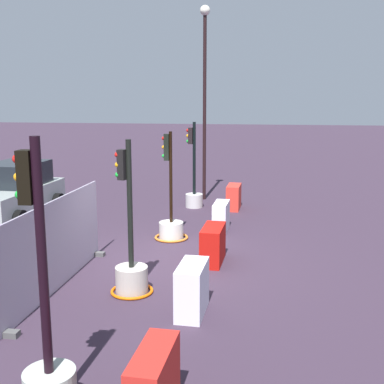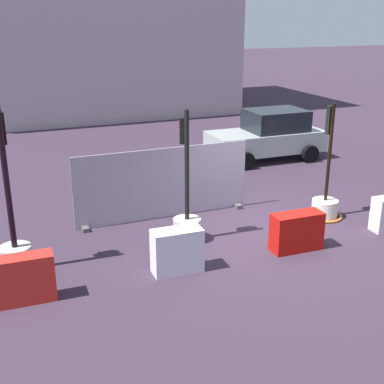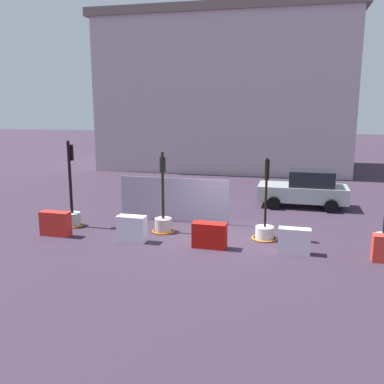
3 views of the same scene
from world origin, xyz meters
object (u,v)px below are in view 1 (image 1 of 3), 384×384
traffic_light_1 (131,268)px  traffic_light_3 (194,189)px  traffic_light_2 (171,224)px  construction_barrier_4 (234,197)px  car_silver_hatchback (13,192)px  traffic_light_0 (48,365)px  construction_barrier_1 (192,289)px  construction_barrier_3 (221,217)px  street_lamp_post (205,80)px  construction_barrier_2 (213,245)px

traffic_light_1 → traffic_light_3: 7.68m
traffic_light_3 → traffic_light_2: bearing=180.0°
construction_barrier_4 → car_silver_hatchback: 7.20m
traffic_light_0 → construction_barrier_1: bearing=-23.0°
traffic_light_0 → traffic_light_3: 11.39m
traffic_light_3 → construction_barrier_1: 8.51m
traffic_light_0 → traffic_light_3: traffic_light_0 is taller
construction_barrier_3 → traffic_light_3: bearing=23.3°
construction_barrier_4 → street_lamp_post: 4.39m
traffic_light_1 → traffic_light_3: size_ratio=1.02×
traffic_light_1 → traffic_light_2: bearing=-0.2°
traffic_light_1 → traffic_light_0: bearing=-179.1°
traffic_light_0 → construction_barrier_1: 3.24m
construction_barrier_2 → car_silver_hatchback: size_ratio=0.28×
car_silver_hatchback → street_lamp_post: bearing=-55.5°
traffic_light_0 → construction_barrier_4: (11.31, -1.36, -0.19)m
car_silver_hatchback → traffic_light_0: bearing=-148.8°
traffic_light_1 → traffic_light_2: 3.76m
traffic_light_2 → car_silver_hatchback: 5.60m
traffic_light_3 → construction_barrier_3: (-2.90, -1.25, -0.21)m
traffic_light_0 → construction_barrier_3: size_ratio=3.26×
traffic_light_1 → construction_barrier_4: traffic_light_1 is taller
traffic_light_0 → car_silver_hatchback: traffic_light_0 is taller
traffic_light_0 → construction_barrier_4: bearing=-6.8°
construction_barrier_2 → construction_barrier_3: size_ratio=1.11×
construction_barrier_1 → construction_barrier_4: (8.34, -0.09, -0.04)m
traffic_light_2 → construction_barrier_2: bearing=-142.1°
traffic_light_0 → traffic_light_3: (11.39, 0.04, 0.01)m
traffic_light_2 → construction_barrier_1: traffic_light_2 is taller
traffic_light_0 → traffic_light_1: size_ratio=1.12×
construction_barrier_2 → traffic_light_2: bearing=37.9°
traffic_light_1 → street_lamp_post: bearing=-1.2°
car_silver_hatchback → street_lamp_post: 7.62m
construction_barrier_3 → street_lamp_post: street_lamp_post is taller
traffic_light_3 → street_lamp_post: bearing=-7.1°
construction_barrier_4 → traffic_light_2: bearing=160.0°
construction_barrier_1 → construction_barrier_2: (2.77, -0.04, -0.03)m
traffic_light_3 → construction_barrier_3: traffic_light_3 is taller
construction_barrier_1 → construction_barrier_2: size_ratio=0.89×
construction_barrier_2 → construction_barrier_1: bearing=179.2°
traffic_light_0 → street_lamp_post: street_lamp_post is taller
traffic_light_3 → traffic_light_0: bearing=-179.8°
traffic_light_1 → construction_barrier_3: (4.78, -1.27, -0.08)m
traffic_light_2 → construction_barrier_3: traffic_light_2 is taller
car_silver_hatchback → street_lamp_post: street_lamp_post is taller
traffic_light_2 → car_silver_hatchback: size_ratio=0.71×
traffic_light_3 → construction_barrier_3: size_ratio=2.88×
traffic_light_2 → street_lamp_post: bearing=-1.9°
traffic_light_0 → construction_barrier_3: 8.58m
traffic_light_1 → street_lamp_post: 9.86m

